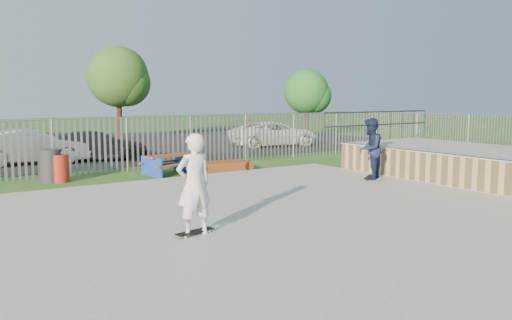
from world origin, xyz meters
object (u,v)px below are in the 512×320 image
trash_bin_red (60,168)px  funbox (222,166)px  skater_navy (370,149)px  car_silver (33,147)px  tree_right (306,92)px  trash_bin_grey (51,166)px  skater_white (194,185)px  picnic_table (168,164)px  car_dark (97,146)px  car_white (274,134)px  tree_mid (118,77)px

trash_bin_red → funbox: bearing=-8.7°
funbox → skater_navy: bearing=-54.8°
car_silver → skater_navy: 13.51m
tree_right → trash_bin_grey: bearing=-153.6°
skater_navy → skater_white: bearing=-11.6°
skater_white → picnic_table: bearing=-111.3°
picnic_table → trash_bin_grey: size_ratio=1.75×
skater_navy → car_dark: bearing=-93.8°
picnic_table → car_white: 10.87m
picnic_table → car_silver: car_silver is taller
trash_bin_grey → car_white: car_white is taller
car_silver → car_white: size_ratio=0.87×
tree_right → skater_white: (-17.24, -17.62, -1.95)m
car_silver → car_white: car_silver is taller
tree_right → funbox: bearing=-140.8°
trash_bin_grey → car_dark: (2.85, 4.64, 0.12)m
car_dark → car_white: (10.03, 0.78, 0.06)m
car_silver → car_white: (12.55, 0.55, -0.02)m
trash_bin_grey → skater_navy: size_ratio=0.55×
tree_right → car_silver: bearing=-167.0°
picnic_table → skater_white: size_ratio=0.97×
funbox → car_silver: 8.07m
trash_bin_grey → skater_navy: bearing=-35.6°
car_white → tree_right: 6.69m
tree_right → skater_white: 24.73m
skater_white → car_silver: bearing=-88.7°
tree_mid → skater_navy: tree_mid is taller
car_white → skater_navy: size_ratio=2.55×
picnic_table → car_white: car_white is taller
car_dark → trash_bin_grey: bearing=161.1°
car_dark → car_white: car_white is taller
trash_bin_grey → skater_white: size_ratio=0.55×
picnic_table → car_dark: size_ratio=0.43×
trash_bin_grey → car_silver: size_ratio=0.25×
trash_bin_red → car_white: 13.82m
trash_bin_red → tree_right: (17.80, 9.13, 2.62)m
picnic_table → skater_navy: (4.53, -5.37, 0.76)m
tree_mid → tree_right: 12.25m
picnic_table → trash_bin_grey: bearing=160.8°
tree_right → tree_mid: bearing=152.9°
trash_bin_red → car_silver: (0.08, 5.05, 0.28)m
car_dark → tree_right: size_ratio=0.96×
trash_bin_grey → car_white: 13.97m
trash_bin_grey → tree_right: (18.05, 8.95, 2.53)m
trash_bin_red → picnic_table: bearing=-6.9°
trash_bin_grey → car_dark: 5.44m
car_dark → car_silver: bearing=97.5°
car_silver → car_white: bearing=-80.2°
trash_bin_grey → tree_mid: (7.17, 14.51, 3.47)m
car_silver → skater_navy: (8.04, -10.84, 0.39)m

